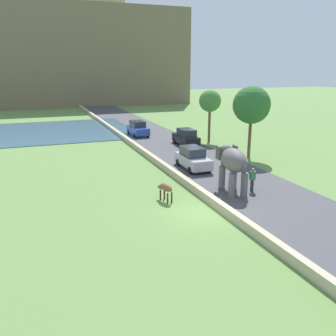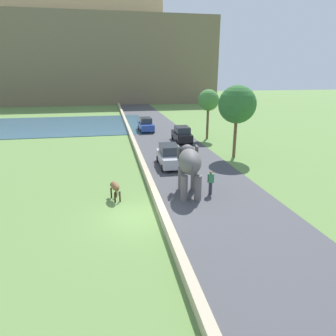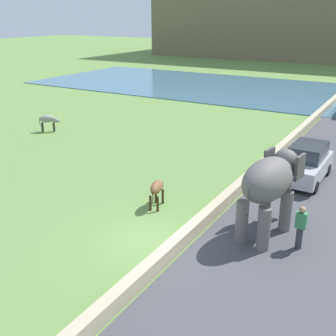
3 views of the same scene
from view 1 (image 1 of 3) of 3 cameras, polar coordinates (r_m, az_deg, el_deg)
ground_plane at (r=20.86m, az=5.21°, el=-7.06°), size 220.00×220.00×0.00m
road_surface at (r=40.44m, az=-0.78°, el=4.19°), size 7.00×120.00×0.06m
barrier_wall at (r=37.39m, az=-5.22°, el=3.55°), size 0.40×110.00×0.52m
hill_distant at (r=90.83m, az=-20.00°, el=16.08°), size 64.00×28.00×20.50m
elephant at (r=23.95m, az=10.09°, el=0.90°), size 1.78×3.56×2.99m
person_beside_elephant at (r=24.56m, az=13.14°, el=-1.74°), size 0.36×0.22×1.63m
car_silver at (r=29.39m, az=3.94°, el=1.54°), size 1.86×4.03×1.80m
car_black at (r=38.34m, az=2.85°, el=4.86°), size 1.90×4.06×1.80m
car_blue at (r=44.04m, az=-4.76°, el=6.22°), size 1.88×4.04×1.80m
cow_brown at (r=22.30m, az=-0.40°, el=-3.18°), size 0.72×1.42×1.15m
tree_near at (r=40.46m, az=6.63°, el=10.38°), size 2.41×2.41×5.68m
tree_mid at (r=33.34m, az=13.02°, el=9.61°), size 3.34×3.34×6.46m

